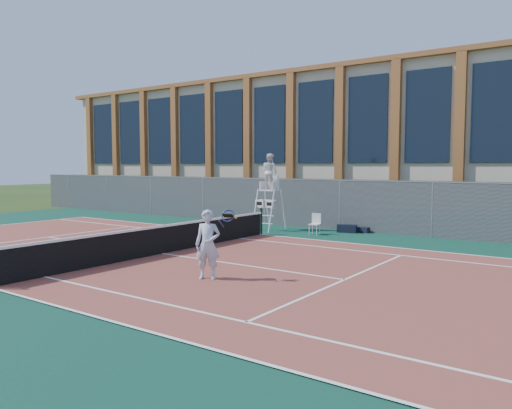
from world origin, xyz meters
The scene contains 12 objects.
ground centered at (0.00, 0.00, 0.00)m, with size 120.00×120.00×0.00m, color #233814.
apron centered at (0.00, 1.00, 0.01)m, with size 36.00×20.00×0.01m, color #0D3D2D.
tennis_court centered at (0.00, 0.00, 0.02)m, with size 23.77×10.97×0.02m, color brown.
tennis_net centered at (0.00, 0.00, 0.54)m, with size 0.10×11.30×1.10m.
fence centered at (0.00, 8.80, 1.10)m, with size 40.00×0.06×2.20m, color #595E60, non-canonical shape.
hedge centered at (0.00, 10.00, 1.10)m, with size 40.00×1.40×2.20m, color black.
building centered at (0.00, 17.95, 4.15)m, with size 45.00×10.60×8.22m.
umpire_chair centered at (-0.54, 7.05, 2.50)m, with size 0.95×1.47×3.42m.
plastic_chair centered at (1.80, 6.96, 0.52)m, with size 0.44×0.44×0.87m.
sports_bag_near centered at (2.63, 8.21, 0.18)m, with size 0.80×0.32×0.34m, color black.
sports_bag_far centered at (3.17, 8.60, 0.13)m, with size 0.59×0.26×0.24m, color black.
tennis_player centered at (3.57, -1.89, 0.91)m, with size 1.03×0.77×1.75m.
Camera 1 is at (11.64, -11.22, 2.87)m, focal length 35.00 mm.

